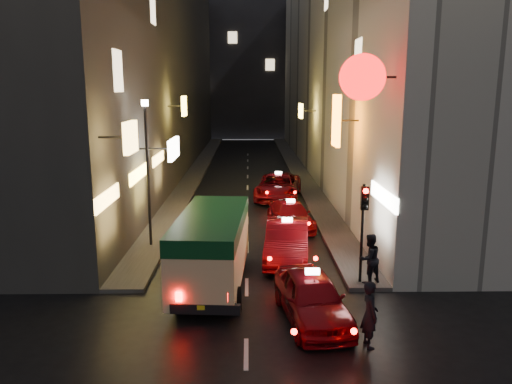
{
  "coord_description": "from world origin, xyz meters",
  "views": [
    {
      "loc": [
        0.08,
        -7.94,
        6.81
      ],
      "look_at": [
        0.39,
        13.0,
        2.48
      ],
      "focal_mm": 35.0,
      "sensor_mm": 36.0,
      "label": 1
    }
  ],
  "objects_px": {
    "taxi_near": "(312,293)",
    "traffic_light": "(364,213)",
    "pedestrian_crossing": "(370,310)",
    "lamp_post": "(147,164)",
    "minibus": "(212,242)"
  },
  "relations": [
    {
      "from": "taxi_near",
      "to": "traffic_light",
      "type": "bearing_deg",
      "value": 51.07
    },
    {
      "from": "pedestrian_crossing",
      "to": "taxi_near",
      "type": "bearing_deg",
      "value": 32.9
    },
    {
      "from": "pedestrian_crossing",
      "to": "lamp_post",
      "type": "bearing_deg",
      "value": 33.32
    },
    {
      "from": "minibus",
      "to": "pedestrian_crossing",
      "type": "xyz_separation_m",
      "value": [
        4.5,
        -4.23,
        -0.6
      ]
    },
    {
      "from": "traffic_light",
      "to": "taxi_near",
      "type": "bearing_deg",
      "value": -128.93
    },
    {
      "from": "minibus",
      "to": "lamp_post",
      "type": "relative_size",
      "value": 0.99
    },
    {
      "from": "traffic_light",
      "to": "lamp_post",
      "type": "relative_size",
      "value": 0.56
    },
    {
      "from": "minibus",
      "to": "taxi_near",
      "type": "height_order",
      "value": "minibus"
    },
    {
      "from": "minibus",
      "to": "lamp_post",
      "type": "bearing_deg",
      "value": 124.23
    },
    {
      "from": "pedestrian_crossing",
      "to": "lamp_post",
      "type": "xyz_separation_m",
      "value": [
        -7.5,
        8.64,
        2.68
      ]
    },
    {
      "from": "lamp_post",
      "to": "minibus",
      "type": "bearing_deg",
      "value": -55.77
    },
    {
      "from": "taxi_near",
      "to": "lamp_post",
      "type": "height_order",
      "value": "lamp_post"
    },
    {
      "from": "taxi_near",
      "to": "traffic_light",
      "type": "distance_m",
      "value": 3.74
    },
    {
      "from": "pedestrian_crossing",
      "to": "traffic_light",
      "type": "height_order",
      "value": "traffic_light"
    },
    {
      "from": "taxi_near",
      "to": "pedestrian_crossing",
      "type": "xyz_separation_m",
      "value": [
        1.35,
        -1.57,
        0.2
      ]
    }
  ]
}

